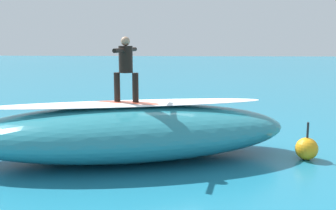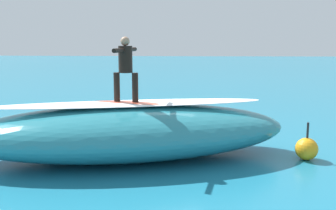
{
  "view_description": "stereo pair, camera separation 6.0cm",
  "coord_description": "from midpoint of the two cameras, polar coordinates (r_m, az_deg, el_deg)",
  "views": [
    {
      "loc": [
        -0.91,
        11.5,
        2.99
      ],
      "look_at": [
        -0.28,
        0.8,
        1.17
      ],
      "focal_mm": 41.06,
      "sensor_mm": 36.0,
      "label": 1
    },
    {
      "loc": [
        -0.97,
        11.5,
        2.99
      ],
      "look_at": [
        -0.28,
        0.8,
        1.17
      ],
      "focal_mm": 41.06,
      "sensor_mm": 36.0,
      "label": 2
    }
  ],
  "objects": [
    {
      "name": "surfboard_riding",
      "position": [
        9.66,
        -6.36,
        0.24
      ],
      "size": [
        1.99,
        0.86,
        0.09
      ],
      "primitive_type": "ellipsoid",
      "rotation": [
        0.0,
        0.0,
        -0.17
      ],
      "color": "#E0563D",
      "rests_on": "wave_crest"
    },
    {
      "name": "ground_plane",
      "position": [
        11.92,
        -1.25,
        -4.87
      ],
      "size": [
        120.0,
        120.0,
        0.0
      ],
      "primitive_type": "plane",
      "color": "teal"
    },
    {
      "name": "wave_foam_lip",
      "position": [
        9.66,
        -6.1,
        0.21
      ],
      "size": [
        7.02,
        2.71,
        0.08
      ],
      "primitive_type": "ellipsoid",
      "rotation": [
        0.0,
        0.0,
        0.24
      ],
      "color": "white",
      "rests_on": "wave_crest"
    },
    {
      "name": "surfer_paddling",
      "position": [
        12.44,
        4.84,
        -3.25
      ],
      "size": [
        0.64,
        1.54,
        0.28
      ],
      "rotation": [
        0.0,
        0.0,
        1.29
      ],
      "color": "black",
      "rests_on": "surfboard_paddling"
    },
    {
      "name": "buoy_marker",
      "position": [
        10.33,
        19.72,
        -6.1
      ],
      "size": [
        0.56,
        0.56,
        0.96
      ],
      "color": "orange",
      "rests_on": "ground_plane"
    },
    {
      "name": "surfer_riding",
      "position": [
        9.55,
        -6.47,
        6.04
      ],
      "size": [
        0.63,
        1.51,
        1.6
      ],
      "rotation": [
        0.0,
        0.0,
        -0.17
      ],
      "color": "black",
      "rests_on": "surfboard_riding"
    },
    {
      "name": "wave_crest",
      "position": [
        9.81,
        -6.02,
        -3.99
      ],
      "size": [
        8.69,
        4.9,
        1.37
      ],
      "primitive_type": "ellipsoid",
      "rotation": [
        0.0,
        0.0,
        0.24
      ],
      "color": "teal",
      "rests_on": "ground_plane"
    },
    {
      "name": "foam_patch_near",
      "position": [
        15.26,
        -11.72,
        -1.66
      ],
      "size": [
        1.05,
        1.11,
        0.1
      ],
      "primitive_type": "ellipsoid",
      "rotation": [
        0.0,
        0.0,
        1.35
      ],
      "color": "white",
      "rests_on": "ground_plane"
    },
    {
      "name": "surfboard_paddling",
      "position": [
        12.37,
        4.69,
        -4.13
      ],
      "size": [
        1.13,
        2.43,
        0.1
      ],
      "primitive_type": "ellipsoid",
      "rotation": [
        0.0,
        0.0,
        1.29
      ],
      "color": "#EAE5C6",
      "rests_on": "ground_plane"
    },
    {
      "name": "foam_patch_mid",
      "position": [
        11.01,
        -16.11,
        -6.12
      ],
      "size": [
        0.98,
        0.95,
        0.14
      ],
      "primitive_type": "ellipsoid",
      "rotation": [
        0.0,
        0.0,
        0.65
      ],
      "color": "white",
      "rests_on": "ground_plane"
    }
  ]
}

